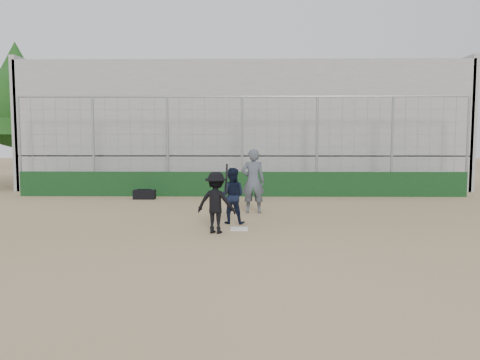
{
  "coord_description": "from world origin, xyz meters",
  "views": [
    {
      "loc": [
        0.2,
        -11.81,
        2.31
      ],
      "look_at": [
        0.0,
        1.4,
        1.15
      ],
      "focal_mm": 35.0,
      "sensor_mm": 36.0,
      "label": 1
    }
  ],
  "objects_px": {
    "batter_at_plate": "(216,202)",
    "umpire": "(253,184)",
    "equipment_bag": "(144,194)",
    "catcher_crouched": "(232,205)"
  },
  "relations": [
    {
      "from": "catcher_crouched",
      "to": "batter_at_plate",
      "type": "bearing_deg",
      "value": -105.15
    },
    {
      "from": "batter_at_plate",
      "to": "umpire",
      "type": "bearing_deg",
      "value": 73.18
    },
    {
      "from": "umpire",
      "to": "equipment_bag",
      "type": "height_order",
      "value": "umpire"
    },
    {
      "from": "catcher_crouched",
      "to": "umpire",
      "type": "relative_size",
      "value": 0.58
    },
    {
      "from": "batter_at_plate",
      "to": "umpire",
      "type": "relative_size",
      "value": 0.94
    },
    {
      "from": "batter_at_plate",
      "to": "equipment_bag",
      "type": "bearing_deg",
      "value": 116.3
    },
    {
      "from": "catcher_crouched",
      "to": "umpire",
      "type": "xyz_separation_m",
      "value": [
        0.61,
        1.88,
        0.38
      ]
    },
    {
      "from": "catcher_crouched",
      "to": "umpire",
      "type": "distance_m",
      "value": 2.01
    },
    {
      "from": "batter_at_plate",
      "to": "umpire",
      "type": "distance_m",
      "value": 3.29
    },
    {
      "from": "catcher_crouched",
      "to": "equipment_bag",
      "type": "height_order",
      "value": "catcher_crouched"
    }
  ]
}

